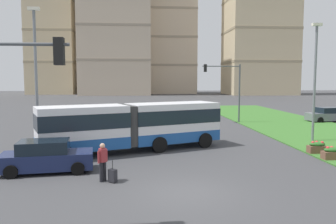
# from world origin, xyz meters

# --- Properties ---
(ground_plane) EXTENTS (260.00, 260.00, 0.00)m
(ground_plane) POSITION_xyz_m (0.00, 0.00, 0.00)
(ground_plane) COLOR #424244
(articulated_bus) EXTENTS (11.83, 6.80, 3.00)m
(articulated_bus) POSITION_xyz_m (-2.36, 8.41, 1.65)
(articulated_bus) COLOR white
(articulated_bus) RESTS_ON ground
(car_navy_sedan) EXTENTS (4.59, 2.47, 1.58)m
(car_navy_sedan) POSITION_xyz_m (-6.54, 3.66, 0.75)
(car_navy_sedan) COLOR #19234C
(car_navy_sedan) RESTS_ON ground
(car_grey_wagon) EXTENTS (4.59, 2.47, 1.58)m
(car_grey_wagon) POSITION_xyz_m (18.35, 21.99, 0.75)
(car_grey_wagon) COLOR slate
(car_grey_wagon) RESTS_ON ground
(car_white_van) EXTENTS (4.54, 2.32, 1.58)m
(car_white_van) POSITION_xyz_m (-6.04, 24.42, 0.75)
(car_white_van) COLOR silver
(car_white_van) RESTS_ON ground
(pedestrian_crossing) EXTENTS (0.41, 0.47, 1.74)m
(pedestrian_crossing) POSITION_xyz_m (-3.59, 1.85, 1.00)
(pedestrian_crossing) COLOR black
(pedestrian_crossing) RESTS_ON ground
(rolling_suitcase) EXTENTS (0.43, 0.41, 0.97)m
(rolling_suitcase) POSITION_xyz_m (-3.14, 1.65, 0.31)
(rolling_suitcase) COLOR #232328
(rolling_suitcase) RESTS_ON ground
(flower_planter_1) EXTENTS (1.10, 0.56, 0.74)m
(flower_planter_1) POSITION_xyz_m (8.91, 4.85, 0.43)
(flower_planter_1) COLOR brown
(flower_planter_1) RESTS_ON grass_median
(flower_planter_2) EXTENTS (1.10, 0.56, 0.74)m
(flower_planter_2) POSITION_xyz_m (8.91, 6.52, 0.43)
(flower_planter_2) COLOR brown
(flower_planter_2) RESTS_ON grass_median
(traffic_light_far_right) EXTENTS (4.05, 0.28, 6.17)m
(traffic_light_far_right) POSITION_xyz_m (7.21, 22.00, 4.24)
(traffic_light_far_right) COLOR #474C51
(traffic_light_far_right) RESTS_ON ground
(streetlight_left) EXTENTS (0.70, 0.28, 9.08)m
(streetlight_left) POSITION_xyz_m (-8.50, 9.04, 4.98)
(streetlight_left) COLOR slate
(streetlight_left) RESTS_ON ground
(streetlight_median) EXTENTS (0.70, 0.28, 8.62)m
(streetlight_median) POSITION_xyz_m (10.81, 10.74, 4.75)
(streetlight_median) COLOR slate
(streetlight_median) RESTS_ON ground
(apartment_tower_west) EXTENTS (14.67, 14.26, 48.19)m
(apartment_tower_west) POSITION_xyz_m (-30.00, 100.45, 24.11)
(apartment_tower_west) COLOR beige
(apartment_tower_west) RESTS_ON ground
(apartment_tower_westcentre) EXTENTS (21.16, 19.69, 49.35)m
(apartment_tower_westcentre) POSITION_xyz_m (-9.52, 94.94, 24.69)
(apartment_tower_westcentre) COLOR #C6B299
(apartment_tower_westcentre) RESTS_ON ground
(apartment_tower_centre) EXTENTS (15.64, 15.19, 53.79)m
(apartment_tower_centre) POSITION_xyz_m (8.56, 103.66, 26.92)
(apartment_tower_centre) COLOR #C6B299
(apartment_tower_centre) RESTS_ON ground
(apartment_tower_eastcentre) EXTENTS (20.11, 16.95, 47.79)m
(apartment_tower_eastcentre) POSITION_xyz_m (34.77, 91.37, 23.91)
(apartment_tower_eastcentre) COLOR beige
(apartment_tower_eastcentre) RESTS_ON ground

